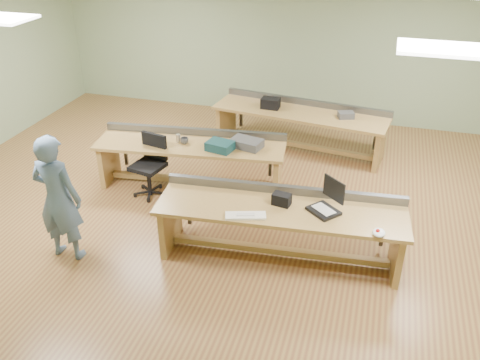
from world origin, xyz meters
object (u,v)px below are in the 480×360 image
at_px(camera_bag, 282,199).
at_px(task_chair, 150,173).
at_px(workbench_back, 300,121).
at_px(mug, 185,141).
at_px(workbench_front, 280,219).
at_px(person, 58,198).
at_px(workbench_mid, 191,154).
at_px(parts_bin_grey, 247,143).
at_px(laptop_base, 323,211).
at_px(drinks_can, 178,138).
at_px(parts_bin_teal, 220,146).

xyz_separation_m(camera_bag, task_chair, (-2.27, 0.96, -0.47)).
distance_m(workbench_back, mug, 2.41).
distance_m(workbench_front, camera_bag, 0.27).
bearing_deg(person, workbench_mid, -112.38).
height_order(person, parts_bin_grey, person).
bearing_deg(parts_bin_grey, person, -128.13).
relative_size(laptop_base, task_chair, 0.37).
bearing_deg(mug, person, -111.17).
relative_size(workbench_front, workbench_back, 0.98).
relative_size(task_chair, drinks_can, 7.37).
bearing_deg(person, workbench_back, -120.10).
relative_size(workbench_mid, drinks_can, 23.30).
distance_m(task_chair, drinks_can, 0.70).
distance_m(workbench_mid, drinks_can, 0.32).
relative_size(workbench_front, mug, 25.33).
bearing_deg(camera_bag, workbench_mid, 151.12).
height_order(workbench_front, parts_bin_grey, parts_bin_grey).
xyz_separation_m(workbench_mid, person, (-0.91, -2.20, 0.30)).
bearing_deg(task_chair, workbench_mid, 52.00).
xyz_separation_m(workbench_front, laptop_base, (0.53, 0.01, 0.21)).
xyz_separation_m(workbench_front, mug, (-1.83, 1.39, 0.24)).
distance_m(parts_bin_teal, parts_bin_grey, 0.42).
xyz_separation_m(camera_bag, parts_bin_grey, (-0.86, 1.49, -0.01)).
relative_size(parts_bin_teal, drinks_can, 2.97).
xyz_separation_m(task_chair, drinks_can, (0.33, 0.41, 0.46)).
xyz_separation_m(person, drinks_can, (0.71, 2.17, -0.04)).
xyz_separation_m(camera_bag, mug, (-1.83, 1.35, -0.03)).
height_order(workbench_back, mug, workbench_back).
bearing_deg(workbench_front, workbench_back, 91.04).
bearing_deg(task_chair, parts_bin_grey, 32.46).
bearing_deg(mug, task_chair, -139.23).
bearing_deg(camera_bag, drinks_can, 154.62).
bearing_deg(task_chair, parts_bin_teal, 28.79).
height_order(workbench_mid, workbench_back, same).
height_order(person, drinks_can, person).
height_order(parts_bin_grey, drinks_can, drinks_can).
height_order(camera_bag, drinks_can, camera_bag).
bearing_deg(laptop_base, workbench_back, 145.47).
xyz_separation_m(workbench_back, parts_bin_teal, (-0.90, -1.93, 0.26)).
bearing_deg(workbench_front, camera_bag, 90.68).
xyz_separation_m(laptop_base, parts_bin_grey, (-1.39, 1.52, 0.04)).
bearing_deg(workbench_front, person, -169.09).
bearing_deg(mug, workbench_mid, 36.13).
height_order(parts_bin_teal, mug, parts_bin_teal).
distance_m(workbench_mid, task_chair, 0.71).
distance_m(parts_bin_grey, mug, 0.98).
distance_m(workbench_back, drinks_can, 2.46).
relative_size(workbench_mid, laptop_base, 8.56).
xyz_separation_m(workbench_back, mug, (-1.50, -1.87, 0.24)).
distance_m(person, camera_bag, 2.77).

